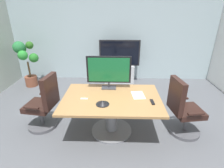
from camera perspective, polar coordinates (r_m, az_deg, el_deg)
ground_plane at (r=3.37m, az=-0.81°, el=-16.55°), size 7.28×7.28×0.00m
wall_back_glass_partition at (r=5.54m, az=0.42°, el=15.21°), size 6.28×0.10×2.69m
conference_table at (r=3.18m, az=-0.13°, el=-7.54°), size 1.72×1.15×0.72m
office_chair_left at (r=3.57m, az=-21.27°, el=-6.87°), size 0.62×0.60×1.09m
office_chair_right at (r=3.42m, az=22.11°, el=-8.42°), size 0.63×0.61×1.09m
tv_monitor at (r=3.31m, az=-1.05°, el=4.41°), size 0.84×0.18×0.64m
wall_display_unit at (r=5.41m, az=2.40°, el=5.10°), size 1.20×0.36×1.31m
potted_plant at (r=5.56m, az=-26.36°, el=7.42°), size 0.65×0.64×1.34m
conference_phone at (r=2.87m, az=-3.09°, el=-6.11°), size 0.22×0.22×0.07m
remote_control at (r=3.00m, az=13.03°, el=-5.76°), size 0.06×0.17×0.02m
whiteboard_marker at (r=3.06m, az=-9.10°, el=-4.75°), size 0.13×0.03×0.02m
paper_notepad at (r=3.19m, az=8.51°, el=-3.60°), size 0.24×0.32×0.01m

